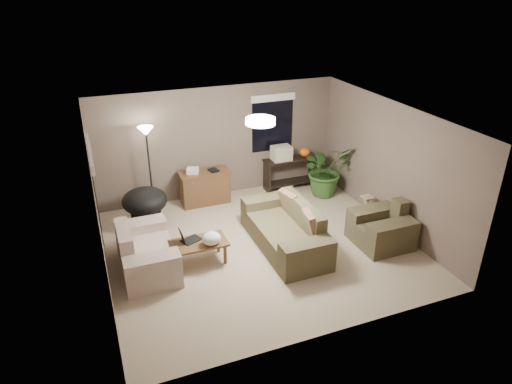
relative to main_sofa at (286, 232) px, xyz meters
name	(u,v)px	position (x,y,z in m)	size (l,w,h in m)	color
room_shell	(260,186)	(-0.48, 0.14, 0.96)	(5.50, 5.50, 5.50)	tan
main_sofa	(286,232)	(0.00, 0.00, 0.00)	(0.95, 2.20, 0.85)	brown
throw_pillows	(300,213)	(0.26, 0.00, 0.36)	(0.32, 1.39, 0.47)	#8C7251
loveseat	(145,253)	(-2.58, 0.22, 0.00)	(0.90, 1.60, 0.85)	beige
armchair	(382,229)	(1.71, -0.57, 0.00)	(0.95, 1.00, 0.85)	brown
coffee_table	(198,245)	(-1.67, 0.05, 0.06)	(1.00, 0.55, 0.42)	brown
laptop	(187,238)	(-1.84, 0.15, 0.19)	(0.39, 0.34, 0.24)	black
plastic_bag	(211,238)	(-1.47, -0.10, 0.24)	(0.33, 0.29, 0.23)	white
desk	(205,187)	(-0.93, 2.29, 0.08)	(1.10, 0.50, 0.75)	brown
desk_papers	(197,171)	(-1.09, 2.28, 0.51)	(0.71, 0.31, 0.12)	silver
console_table	(291,171)	(1.18, 2.32, 0.14)	(1.30, 0.40, 0.75)	black
pumpkin	(305,152)	(1.53, 2.32, 0.56)	(0.25, 0.25, 0.20)	orange
cardboard_box	(281,153)	(0.93, 2.32, 0.62)	(0.44, 0.33, 0.33)	beige
papasan_chair	(145,204)	(-2.32, 1.75, 0.17)	(0.94, 0.94, 0.80)	black
floor_lamp	(147,142)	(-2.09, 2.25, 1.30)	(0.32, 0.32, 1.91)	black
ceiling_fixture	(260,121)	(-0.48, 0.14, 2.15)	(0.50, 0.50, 0.10)	white
houseplant	(325,175)	(1.77, 1.71, 0.18)	(1.09, 1.22, 0.95)	#2D5923
cat_scratching_post	(366,209)	(2.00, 0.37, -0.08)	(0.32, 0.32, 0.50)	tan
window_left	(93,175)	(-3.21, 0.44, 1.49)	(0.05, 1.56, 1.33)	black
window_back	(273,113)	(0.82, 2.62, 1.49)	(1.06, 0.05, 1.33)	black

